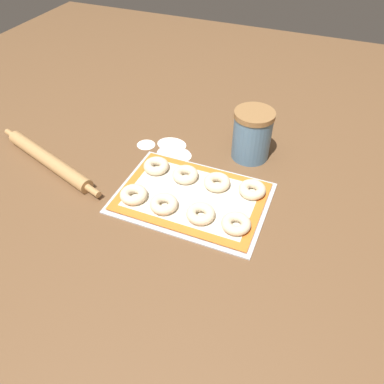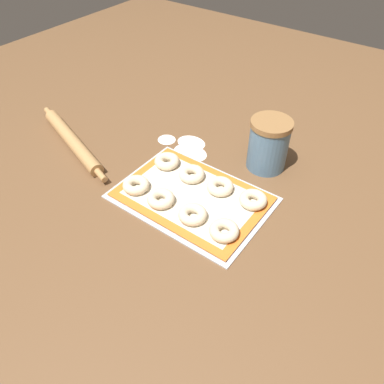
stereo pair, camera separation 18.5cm
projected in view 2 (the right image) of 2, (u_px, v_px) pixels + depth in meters
ground_plane at (187, 199)px, 1.05m from camera, size 2.80×2.80×0.00m
baking_tray at (192, 197)px, 1.05m from camera, size 0.42×0.29×0.01m
baking_mat at (192, 196)px, 1.04m from camera, size 0.39×0.27×0.00m
bagel_front_far_left at (136, 185)px, 1.05m from camera, size 0.08×0.08×0.03m
bagel_front_mid_left at (161, 199)px, 1.01m from camera, size 0.08×0.08×0.03m
bagel_front_mid_right at (193, 214)px, 0.97m from camera, size 0.08×0.08×0.03m
bagel_front_far_right at (224, 231)px, 0.93m from camera, size 0.08×0.08×0.03m
bagel_back_far_left at (167, 161)px, 1.13m from camera, size 0.08×0.08×0.03m
bagel_back_mid_left at (192, 174)px, 1.09m from camera, size 0.08×0.08×0.03m
bagel_back_mid_right at (220, 186)px, 1.05m from camera, size 0.08×0.08×0.03m
bagel_back_far_right at (253, 200)px, 1.01m from camera, size 0.08×0.08×0.03m
flour_canister at (268, 144)px, 1.10m from camera, size 0.12×0.12×0.16m
rolling_pin at (72, 141)px, 1.22m from camera, size 0.46×0.17×0.04m
flour_patch_near at (191, 142)px, 1.24m from camera, size 0.10×0.08×0.00m
flour_patch_far at (167, 139)px, 1.26m from camera, size 0.06×0.06×0.00m
flour_patch_side at (190, 152)px, 1.20m from camera, size 0.12×0.08×0.00m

